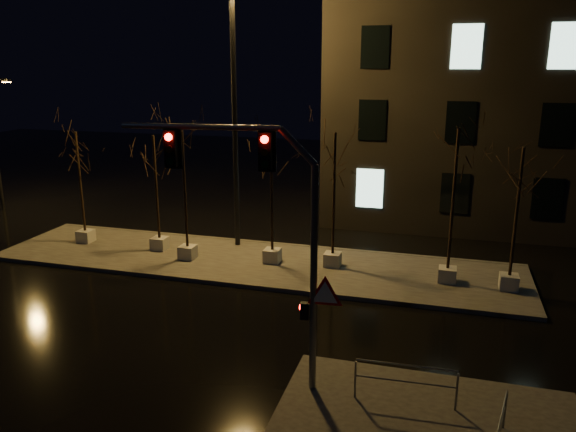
% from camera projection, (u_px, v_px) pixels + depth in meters
% --- Properties ---
extents(ground, '(90.00, 90.00, 0.00)m').
position_uv_depth(ground, '(190.00, 326.00, 17.86)').
color(ground, black).
rests_on(ground, ground).
extents(median, '(22.00, 5.00, 0.15)m').
position_uv_depth(median, '(252.00, 262.00, 23.41)').
color(median, '#3E3C38').
rests_on(median, ground).
extents(sidewalk_corner, '(7.00, 5.00, 0.15)m').
position_uv_depth(sidewalk_corner, '(427.00, 432.00, 12.62)').
color(sidewalk_corner, '#3E3C38').
rests_on(sidewalk_corner, ground).
extents(tree_0, '(1.80, 1.80, 5.19)m').
position_uv_depth(tree_0, '(78.00, 157.00, 24.81)').
color(tree_0, beige).
rests_on(tree_0, median).
extents(tree_1, '(1.80, 1.80, 5.16)m').
position_uv_depth(tree_1, '(155.00, 162.00, 23.76)').
color(tree_1, beige).
rests_on(tree_1, median).
extents(tree_2, '(1.80, 1.80, 5.52)m').
position_uv_depth(tree_2, '(183.00, 160.00, 22.55)').
color(tree_2, beige).
rests_on(tree_2, median).
extents(tree_3, '(1.80, 1.80, 5.57)m').
position_uv_depth(tree_3, '(271.00, 161.00, 22.11)').
color(tree_3, beige).
rests_on(tree_3, median).
extents(tree_4, '(1.80, 1.80, 5.54)m').
position_uv_depth(tree_4, '(335.00, 164.00, 21.67)').
color(tree_4, beige).
rests_on(tree_4, median).
extents(tree_5, '(1.80, 1.80, 5.92)m').
position_uv_depth(tree_5, '(456.00, 164.00, 19.96)').
color(tree_5, beige).
rests_on(tree_5, median).
extents(tree_6, '(1.80, 1.80, 5.33)m').
position_uv_depth(tree_6, '(520.00, 180.00, 19.36)').
color(tree_6, beige).
rests_on(tree_6, median).
extents(traffic_signal_mast, '(5.39, 0.60, 6.59)m').
position_uv_depth(traffic_signal_mast, '(270.00, 222.00, 13.27)').
color(traffic_signal_mast, slate).
rests_on(traffic_signal_mast, sidewalk_corner).
extents(streetlight_main, '(2.84, 0.50, 11.35)m').
position_uv_depth(streetlight_main, '(234.00, 97.00, 23.73)').
color(streetlight_main, black).
rests_on(streetlight_main, median).
extents(guard_rail_a, '(2.44, 0.16, 1.05)m').
position_uv_depth(guard_rail_a, '(405.00, 378.00, 13.39)').
color(guard_rail_a, slate).
rests_on(guard_rail_a, sidewalk_corner).
extents(guard_rail_b, '(0.42, 1.99, 0.96)m').
position_uv_depth(guard_rail_b, '(500.00, 429.00, 11.65)').
color(guard_rail_b, slate).
rests_on(guard_rail_b, sidewalk_corner).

